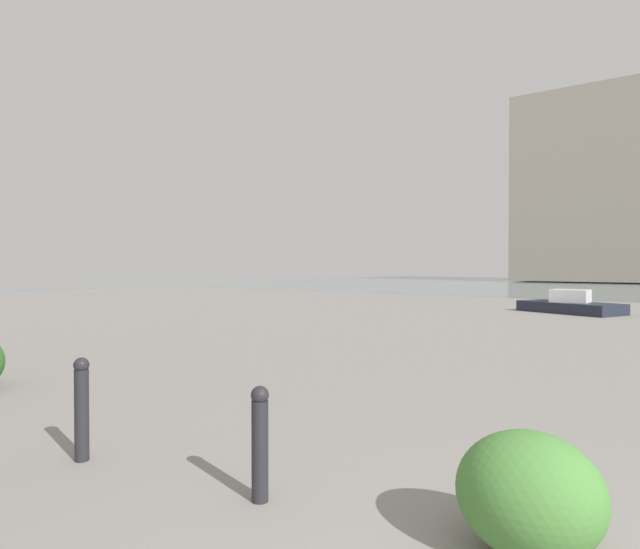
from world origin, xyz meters
The scene contains 5 objects.
building_slab centered at (11.04, -66.32, 10.18)m, with size 17.76×15.03×20.36m.
bollard_near centered at (3.08, -0.80, 0.43)m, with size 0.13×0.13×0.82m.
bollard_mid centered at (4.86, -0.46, 0.46)m, with size 0.13×0.13×0.89m.
shrub_round centered at (1.34, -1.21, 0.36)m, with size 0.84×0.76×0.72m.
boat centered at (4.86, -18.66, 0.21)m, with size 3.71×2.75×0.95m.
Camera 1 is at (0.44, 1.99, 1.68)m, focal length 30.35 mm.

